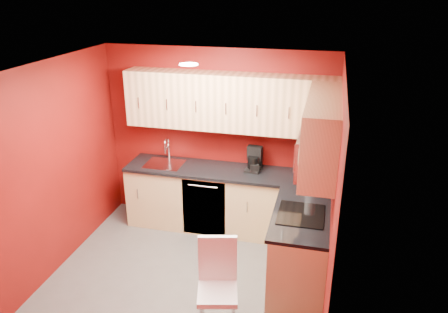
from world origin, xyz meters
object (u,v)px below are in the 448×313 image
at_px(paper_towel, 312,181).
at_px(coffee_maker, 253,159).
at_px(sink, 165,161).
at_px(microwave, 317,152).
at_px(dining_chair, 217,288).
at_px(napkin_holder, 254,168).

bearing_deg(paper_towel, coffee_maker, 149.07).
height_order(sink, coffee_maker, sink).
relative_size(microwave, sink, 1.46).
bearing_deg(coffee_maker, sink, -172.07).
distance_m(microwave, coffee_maker, 1.48).
xyz_separation_m(microwave, dining_chair, (-0.83, -0.90, -1.18)).
distance_m(napkin_holder, dining_chair, 1.97).
relative_size(coffee_maker, napkin_holder, 2.64).
bearing_deg(coffee_maker, paper_towel, -25.71).
height_order(microwave, napkin_holder, microwave).
bearing_deg(microwave, napkin_holder, 129.03).
relative_size(coffee_maker, dining_chair, 0.34).
xyz_separation_m(napkin_holder, dining_chair, (-0.01, -1.91, -0.49)).
bearing_deg(napkin_holder, sink, -179.84).
bearing_deg(paper_towel, dining_chair, -118.14).
height_order(napkin_holder, paper_towel, paper_towel).
xyz_separation_m(sink, dining_chair, (1.26, -1.90, -0.46)).
xyz_separation_m(coffee_maker, dining_chair, (0.01, -1.96, -0.59)).
xyz_separation_m(microwave, coffee_maker, (-0.84, 1.06, -0.59)).
bearing_deg(sink, paper_towel, -11.63).
relative_size(sink, coffee_maker, 1.59).
distance_m(microwave, sink, 2.43).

